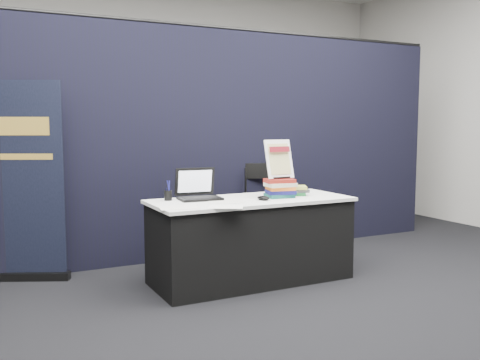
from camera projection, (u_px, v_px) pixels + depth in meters
name	position (u px, v px, depth m)	size (l,w,h in m)	color
floor	(282.00, 298.00, 4.36)	(8.00, 8.00, 0.00)	black
wall_back	(139.00, 101.00, 7.72)	(8.00, 0.02, 3.50)	#B8B5AE
drape_partition	(204.00, 144.00, 5.65)	(6.00, 0.08, 2.40)	black
display_table	(251.00, 240.00, 4.81)	(1.80, 0.75, 0.75)	black
laptop	(198.00, 192.00, 4.73)	(0.39, 0.32, 0.27)	black
mouse	(263.00, 198.00, 4.67)	(0.08, 0.12, 0.04)	black
brochure_left	(179.00, 207.00, 4.26)	(0.31, 0.22, 0.00)	white
brochure_mid	(226.00, 207.00, 4.29)	(0.27, 0.19, 0.00)	white
brochure_right	(225.00, 202.00, 4.56)	(0.30, 0.21, 0.00)	silver
pen_cup	(168.00, 196.00, 4.65)	(0.07, 0.07, 0.09)	black
book_stack_tall	(281.00, 188.00, 4.84)	(0.28, 0.23, 0.17)	#16534C
book_stack_short	(296.00, 191.00, 4.99)	(0.25, 0.22, 0.09)	#1B6830
info_sign	(279.00, 160.00, 4.84)	(0.27, 0.14, 0.37)	black
pullup_banner	(23.00, 193.00, 4.79)	(0.73, 0.41, 1.80)	black
stacking_chair	(270.00, 204.00, 5.78)	(0.57, 0.58, 0.98)	black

